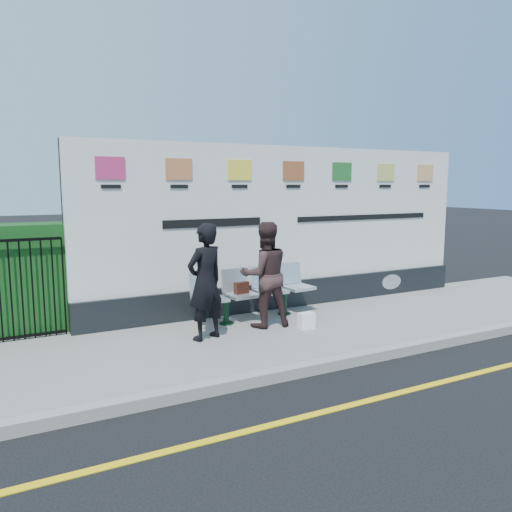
{
  "coord_description": "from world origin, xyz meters",
  "views": [
    {
      "loc": [
        -4.39,
        -4.15,
        2.41
      ],
      "look_at": [
        -0.63,
        3.09,
        1.25
      ],
      "focal_mm": 35.0,
      "sensor_mm": 36.0,
      "label": 1
    }
  ],
  "objects_px": {
    "bench": "(256,305)",
    "woman_left": "(205,282)",
    "billboard": "(291,238)",
    "woman_right": "(265,275)"
  },
  "relations": [
    {
      "from": "bench",
      "to": "woman_left",
      "type": "xyz_separation_m",
      "value": [
        -1.19,
        -0.65,
        0.63
      ]
    },
    {
      "from": "woman_right",
      "to": "billboard",
      "type": "bearing_deg",
      "value": -128.93
    },
    {
      "from": "bench",
      "to": "woman_right",
      "type": "relative_size",
      "value": 1.32
    },
    {
      "from": "woman_left",
      "to": "woman_right",
      "type": "distance_m",
      "value": 1.13
    },
    {
      "from": "billboard",
      "to": "woman_left",
      "type": "relative_size",
      "value": 4.58
    },
    {
      "from": "woman_right",
      "to": "woman_left",
      "type": "bearing_deg",
      "value": 18.29
    },
    {
      "from": "woman_left",
      "to": "woman_right",
      "type": "xyz_separation_m",
      "value": [
        1.11,
        0.2,
        -0.02
      ]
    },
    {
      "from": "bench",
      "to": "woman_left",
      "type": "bearing_deg",
      "value": -156.21
    },
    {
      "from": "billboard",
      "to": "woman_right",
      "type": "distance_m",
      "value": 1.57
    },
    {
      "from": "bench",
      "to": "woman_right",
      "type": "bearing_deg",
      "value": -104.85
    }
  ]
}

